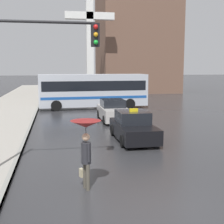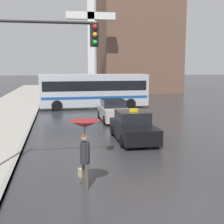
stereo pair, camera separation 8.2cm
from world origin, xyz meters
name	(u,v)px [view 1 (the left image)]	position (x,y,z in m)	size (l,w,h in m)	color
ground_plane	(158,211)	(0.00, 0.00, 0.00)	(300.00, 300.00, 0.00)	#2D2D30
taxi	(133,127)	(1.38, 8.20, 0.70)	(1.91, 4.32, 1.70)	black
sedan_red	(113,111)	(1.46, 14.46, 0.70)	(1.91, 4.42, 1.53)	#B7B2AD
city_bus	(93,90)	(0.87, 21.56, 1.78)	(10.15, 3.07, 3.20)	#B2B7C1
pedestrian_with_umbrella	(86,136)	(-1.74, 1.89, 1.72)	(0.96, 0.96, 2.21)	#4C473D
traffic_light	(30,64)	(-3.46, 3.49, 3.96)	(4.08, 0.38, 5.65)	black
building_tower_near	(136,18)	(10.22, 41.50, 11.56)	(11.61, 11.09, 23.12)	brown
monument_cross	(90,33)	(1.97, 33.64, 8.19)	(6.36, 0.90, 14.45)	white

